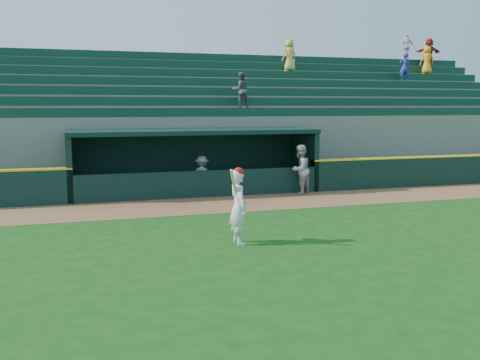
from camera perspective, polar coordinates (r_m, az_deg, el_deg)
The scene contains 9 objects.
ground at distance 13.66m, azimuth 1.97°, elevation -6.30°, with size 120.00×120.00×0.00m, color #154210.
warning_track at distance 18.25m, azimuth -3.03°, elevation -2.67°, with size 40.00×3.00×0.01m, color brown.
field_wall_right at distance 25.41m, azimuth 23.85°, elevation 1.01°, with size 15.50×0.30×1.20m, color black.
wall_stripe_right at distance 25.35m, azimuth 23.93°, elevation 2.42°, with size 15.50×0.32×0.06m, color yellow.
dugout_player_front at distance 20.48m, azimuth 6.41°, elevation 1.11°, with size 0.92×0.72×1.89m, color #A6A7A1.
dugout_player_inside at distance 20.59m, azimuth -4.08°, elevation 0.56°, with size 0.94×0.54×1.45m, color #A4A39F.
dugout at distance 21.07m, azimuth -5.10°, elevation 2.44°, with size 9.40×2.80×2.46m.
stands at distance 25.48m, azimuth -7.19°, elevation 5.68°, with size 34.50×6.25×7.46m.
batter_at_plate at distance 13.00m, azimuth -0.17°, elevation -2.76°, with size 0.58×0.79×1.90m.
Camera 1 is at (-4.31, -12.52, 3.34)m, focal length 40.00 mm.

